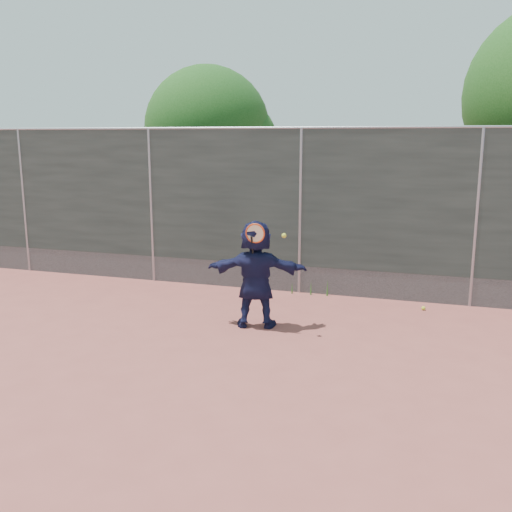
% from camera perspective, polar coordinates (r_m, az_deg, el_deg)
% --- Properties ---
extents(ground, '(80.00, 80.00, 0.00)m').
position_cam_1_polar(ground, '(7.51, -1.83, -10.43)').
color(ground, '#9E4C42').
rests_on(ground, ground).
extents(player, '(1.59, 0.76, 1.64)m').
position_cam_1_polar(player, '(8.58, 0.00, -1.79)').
color(player, '#16193D').
rests_on(player, ground).
extents(ball_ground, '(0.07, 0.07, 0.07)m').
position_cam_1_polar(ball_ground, '(9.97, 16.40, -5.03)').
color(ball_ground, '#CCD62F').
rests_on(ball_ground, ground).
extents(fence, '(20.00, 0.06, 3.03)m').
position_cam_1_polar(fence, '(10.40, 4.45, 4.83)').
color(fence, '#38423D').
rests_on(fence, ground).
extents(swing_action, '(0.62, 0.15, 0.51)m').
position_cam_1_polar(swing_action, '(8.24, 0.19, 2.14)').
color(swing_action, red).
rests_on(swing_action, ground).
extents(tree_left, '(3.15, 3.00, 4.53)m').
position_cam_1_polar(tree_left, '(14.08, -4.20, 12.19)').
color(tree_left, '#382314').
rests_on(tree_left, ground).
extents(weed_clump, '(0.68, 0.07, 0.30)m').
position_cam_1_polar(weed_clump, '(10.50, 5.75, -3.19)').
color(weed_clump, '#387226').
rests_on(weed_clump, ground).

